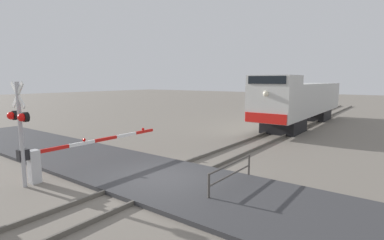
{
  "coord_description": "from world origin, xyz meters",
  "views": [
    {
      "loc": [
        7.27,
        -7.98,
        3.82
      ],
      "look_at": [
        -1.08,
        3.25,
        1.91
      ],
      "focal_mm": 27.23,
      "sensor_mm": 36.0,
      "label": 1
    }
  ],
  "objects_px": {
    "crossing_gate": "(59,155)",
    "locomotive": "(301,100)",
    "guard_railing": "(231,172)",
    "crossing_signal": "(19,123)"
  },
  "relations": [
    {
      "from": "crossing_signal",
      "to": "guard_railing",
      "type": "distance_m",
      "value": 7.63
    },
    {
      "from": "locomotive",
      "to": "crossing_gate",
      "type": "distance_m",
      "value": 19.76
    },
    {
      "from": "crossing_signal",
      "to": "crossing_gate",
      "type": "height_order",
      "value": "crossing_signal"
    },
    {
      "from": "locomotive",
      "to": "crossing_gate",
      "type": "relative_size",
      "value": 2.33
    },
    {
      "from": "locomotive",
      "to": "crossing_signal",
      "type": "height_order",
      "value": "locomotive"
    },
    {
      "from": "guard_railing",
      "to": "crossing_signal",
      "type": "bearing_deg",
      "value": -144.85
    },
    {
      "from": "locomotive",
      "to": "guard_railing",
      "type": "height_order",
      "value": "locomotive"
    },
    {
      "from": "crossing_gate",
      "to": "locomotive",
      "type": "bearing_deg",
      "value": 79.09
    },
    {
      "from": "locomotive",
      "to": "guard_railing",
      "type": "distance_m",
      "value": 16.74
    },
    {
      "from": "crossing_gate",
      "to": "guard_railing",
      "type": "xyz_separation_m",
      "value": [
        6.2,
        2.88,
        -0.24
      ]
    }
  ]
}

